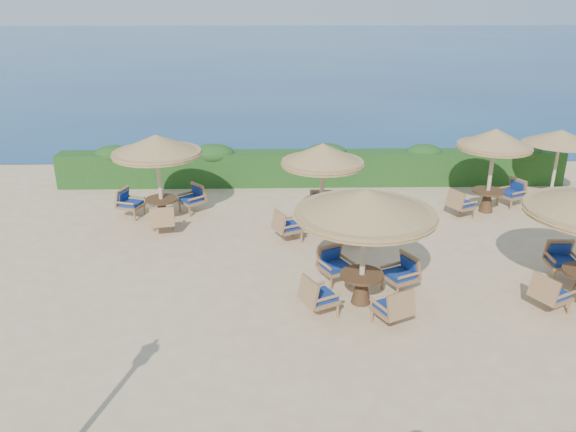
{
  "coord_description": "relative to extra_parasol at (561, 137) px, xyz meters",
  "views": [
    {
      "loc": [
        -1.31,
        -12.16,
        6.33
      ],
      "look_at": [
        -1.01,
        0.7,
        1.3
      ],
      "focal_mm": 35.0,
      "sensor_mm": 36.0,
      "label": 1
    }
  ],
  "objects": [
    {
      "name": "extra_parasol",
      "position": [
        0.0,
        0.0,
        0.0
      ],
      "size": [
        2.3,
        2.3,
        2.41
      ],
      "color": "#C9B58E",
      "rests_on": "ground"
    },
    {
      "name": "ground",
      "position": [
        -7.8,
        -5.2,
        -2.17
      ],
      "size": [
        120.0,
        120.0,
        0.0
      ],
      "primitive_type": "plane",
      "color": "#CFB083",
      "rests_on": "ground"
    },
    {
      "name": "cafe_set_0",
      "position": [
        -7.24,
        -6.49,
        -0.29
      ],
      "size": [
        3.02,
        3.02,
        2.65
      ],
      "color": "#C9B58E",
      "rests_on": "ground"
    },
    {
      "name": "hedge",
      "position": [
        -7.8,
        2.0,
        -1.57
      ],
      "size": [
        18.0,
        0.9,
        1.2
      ],
      "primitive_type": "cube",
      "color": "#183E14",
      "rests_on": "ground"
    },
    {
      "name": "cafe_set_3",
      "position": [
        -7.82,
        -2.6,
        -0.4
      ],
      "size": [
        2.77,
        2.57,
        2.65
      ],
      "color": "#C9B58E",
      "rests_on": "ground"
    },
    {
      "name": "cafe_set_2",
      "position": [
        -12.54,
        -1.46,
        -0.31
      ],
      "size": [
        2.75,
        2.75,
        2.65
      ],
      "color": "#C9B58E",
      "rests_on": "ground"
    },
    {
      "name": "cafe_set_4",
      "position": [
        -2.47,
        -0.91,
        -0.29
      ],
      "size": [
        2.82,
        2.25,
        2.65
      ],
      "color": "#C9B58E",
      "rests_on": "ground"
    },
    {
      "name": "sea",
      "position": [
        -7.8,
        64.8,
        -2.17
      ],
      "size": [
        160.0,
        160.0,
        0.0
      ],
      "primitive_type": "plane",
      "color": "navy",
      "rests_on": "ground"
    }
  ]
}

